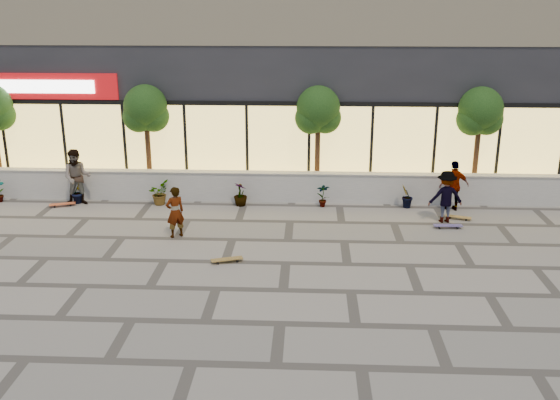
{
  "coord_description": "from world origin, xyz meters",
  "views": [
    {
      "loc": [
        2.21,
        -13.64,
        6.68
      ],
      "look_at": [
        1.41,
        3.08,
        1.3
      ],
      "focal_mm": 40.0,
      "sensor_mm": 36.0,
      "label": 1
    }
  ],
  "objects_px": {
    "skateboard_right_near": "(458,217)",
    "skater_center": "(175,212)",
    "tree_east": "(480,114)",
    "skater_right_near": "(454,186)",
    "skateboard_left": "(62,204)",
    "skateboard_right_far": "(448,226)",
    "tree_mideast": "(318,113)",
    "skater_left": "(77,177)",
    "tree_midwest": "(146,111)",
    "skater_right_far": "(446,197)",
    "skateboard_center": "(227,259)"
  },
  "relations": [
    {
      "from": "skater_center",
      "to": "skateboard_right_near",
      "type": "bearing_deg",
      "value": 157.38
    },
    {
      "from": "tree_mideast",
      "to": "skateboard_right_far",
      "type": "relative_size",
      "value": 4.48
    },
    {
      "from": "skater_right_near",
      "to": "skateboard_right_near",
      "type": "distance_m",
      "value": 1.2
    },
    {
      "from": "tree_midwest",
      "to": "skater_left",
      "type": "relative_size",
      "value": 2.03
    },
    {
      "from": "tree_east",
      "to": "skateboard_left",
      "type": "distance_m",
      "value": 14.52
    },
    {
      "from": "tree_mideast",
      "to": "skateboard_left",
      "type": "height_order",
      "value": "tree_mideast"
    },
    {
      "from": "skateboard_right_near",
      "to": "skateboard_center",
      "type": "bearing_deg",
      "value": -132.03
    },
    {
      "from": "skater_center",
      "to": "skateboard_left",
      "type": "height_order",
      "value": "skater_center"
    },
    {
      "from": "tree_east",
      "to": "skater_center",
      "type": "height_order",
      "value": "tree_east"
    },
    {
      "from": "tree_east",
      "to": "skater_right_near",
      "type": "bearing_deg",
      "value": -125.54
    },
    {
      "from": "skater_right_far",
      "to": "skateboard_right_near",
      "type": "height_order",
      "value": "skater_right_far"
    },
    {
      "from": "skateboard_center",
      "to": "tree_midwest",
      "type": "bearing_deg",
      "value": 101.49
    },
    {
      "from": "skateboard_left",
      "to": "skateboard_right_far",
      "type": "distance_m",
      "value": 12.72
    },
    {
      "from": "tree_east",
      "to": "skater_right_near",
      "type": "distance_m",
      "value": 2.75
    },
    {
      "from": "tree_mideast",
      "to": "skater_right_near",
      "type": "height_order",
      "value": "tree_mideast"
    },
    {
      "from": "skater_left",
      "to": "skateboard_left",
      "type": "relative_size",
      "value": 2.22
    },
    {
      "from": "tree_east",
      "to": "skateboard_right_near",
      "type": "bearing_deg",
      "value": -113.23
    },
    {
      "from": "skater_center",
      "to": "skateboard_right_far",
      "type": "height_order",
      "value": "skater_center"
    },
    {
      "from": "tree_midwest",
      "to": "skater_left",
      "type": "distance_m",
      "value": 3.25
    },
    {
      "from": "skateboard_right_near",
      "to": "skateboard_right_far",
      "type": "height_order",
      "value": "skateboard_right_far"
    },
    {
      "from": "skateboard_right_far",
      "to": "skateboard_center",
      "type": "bearing_deg",
      "value": -157.13
    },
    {
      "from": "skater_left",
      "to": "skater_right_near",
      "type": "xyz_separation_m",
      "value": [
        12.62,
        0.0,
        -0.12
      ]
    },
    {
      "from": "skateboard_left",
      "to": "skateboard_right_far",
      "type": "xyz_separation_m",
      "value": [
        12.63,
        -1.52,
        0.0
      ]
    },
    {
      "from": "tree_east",
      "to": "skateboard_center",
      "type": "distance_m",
      "value": 10.42
    },
    {
      "from": "tree_mideast",
      "to": "skater_right_near",
      "type": "distance_m",
      "value": 5.18
    },
    {
      "from": "tree_midwest",
      "to": "skateboard_right_near",
      "type": "relative_size",
      "value": 4.7
    },
    {
      "from": "skateboard_center",
      "to": "skater_right_near",
      "type": "bearing_deg",
      "value": 15.25
    },
    {
      "from": "tree_midwest",
      "to": "tree_mideast",
      "type": "height_order",
      "value": "same"
    },
    {
      "from": "skater_right_far",
      "to": "tree_midwest",
      "type": "bearing_deg",
      "value": -19.77
    },
    {
      "from": "tree_midwest",
      "to": "tree_east",
      "type": "height_order",
      "value": "same"
    },
    {
      "from": "skateboard_right_near",
      "to": "skateboard_right_far",
      "type": "bearing_deg",
      "value": -101.07
    },
    {
      "from": "tree_mideast",
      "to": "skateboard_left",
      "type": "bearing_deg",
      "value": -169.15
    },
    {
      "from": "skateboard_center",
      "to": "skateboard_left",
      "type": "height_order",
      "value": "same"
    },
    {
      "from": "skater_center",
      "to": "skater_right_near",
      "type": "height_order",
      "value": "skater_right_near"
    },
    {
      "from": "skateboard_right_far",
      "to": "tree_mideast",
      "type": "bearing_deg",
      "value": 140.06
    },
    {
      "from": "tree_mideast",
      "to": "skater_right_near",
      "type": "bearing_deg",
      "value": -17.28
    },
    {
      "from": "tree_mideast",
      "to": "skater_left",
      "type": "xyz_separation_m",
      "value": [
        -8.12,
        -1.4,
        -2.02
      ]
    },
    {
      "from": "skateboard_center",
      "to": "skateboard_left",
      "type": "relative_size",
      "value": 1.01
    },
    {
      "from": "tree_mideast",
      "to": "skater_right_far",
      "type": "relative_size",
      "value": 2.37
    },
    {
      "from": "skater_right_far",
      "to": "skateboard_center",
      "type": "bearing_deg",
      "value": 23.33
    },
    {
      "from": "tree_midwest",
      "to": "skateboard_right_near",
      "type": "distance_m",
      "value": 11.14
    },
    {
      "from": "skater_center",
      "to": "skater_left",
      "type": "bearing_deg",
      "value": -71.33
    },
    {
      "from": "skater_left",
      "to": "tree_mideast",
      "type": "bearing_deg",
      "value": -3.13
    },
    {
      "from": "skateboard_right_near",
      "to": "skater_right_far",
      "type": "bearing_deg",
      "value": -136.04
    },
    {
      "from": "tree_midwest",
      "to": "tree_mideast",
      "type": "distance_m",
      "value": 6.0
    },
    {
      "from": "tree_east",
      "to": "skater_center",
      "type": "xyz_separation_m",
      "value": [
        -9.68,
        -4.27,
        -2.22
      ]
    },
    {
      "from": "skateboard_right_near",
      "to": "skater_center",
      "type": "bearing_deg",
      "value": -147.88
    },
    {
      "from": "tree_mideast",
      "to": "skater_left",
      "type": "height_order",
      "value": "tree_mideast"
    },
    {
      "from": "skateboard_left",
      "to": "tree_east",
      "type": "bearing_deg",
      "value": -12.93
    },
    {
      "from": "skateboard_right_near",
      "to": "skater_right_near",
      "type": "bearing_deg",
      "value": 109.51
    }
  ]
}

